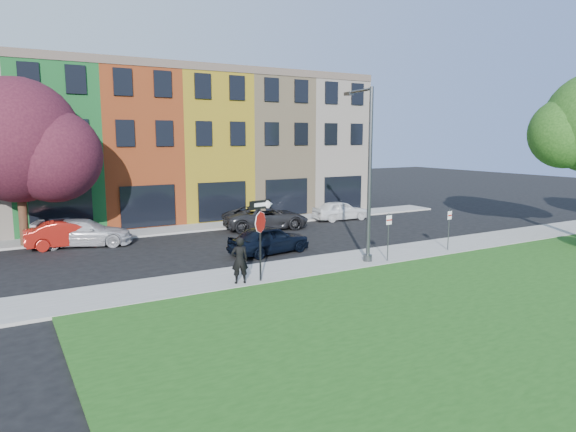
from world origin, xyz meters
TOP-DOWN VIEW (x-y plane):
  - ground at (0.00, 0.00)m, footprint 120.00×120.00m
  - sidewalk_near at (2.00, 3.00)m, footprint 40.00×3.00m
  - sidewalk_far at (-3.00, 15.00)m, footprint 40.00×2.40m
  - rowhouse_block at (-2.50, 21.18)m, footprint 30.00×10.12m
  - stop_sign at (-4.37, 1.88)m, footprint 1.03×0.28m
  - man at (-5.24, 1.97)m, footprint 0.86×0.74m
  - sedan_near at (-1.60, 6.40)m, footprint 3.09×4.81m
  - parked_car_red at (-10.07, 13.07)m, footprint 1.62×4.33m
  - parked_car_silver at (-9.28, 13.02)m, footprint 4.87×6.09m
  - parked_car_dark at (1.49, 12.67)m, footprint 4.23×6.21m
  - parked_car_white at (7.69, 13.26)m, footprint 2.16×4.23m
  - street_lamp at (1.40, 2.55)m, footprint 0.66×2.57m
  - parking_sign_a at (2.18, 1.89)m, footprint 0.32×0.09m
  - parking_sign_b at (6.40, 2.19)m, footprint 0.32×0.10m
  - tree_purple at (-11.94, 14.26)m, footprint 7.68×6.72m

SIDE VIEW (x-z plane):
  - ground at x=0.00m, z-range 0.00..0.00m
  - sidewalk_near at x=2.00m, z-range 0.00..0.12m
  - sidewalk_far at x=-3.00m, z-range 0.00..0.12m
  - parked_car_white at x=7.69m, z-range 0.00..1.37m
  - parked_car_red at x=-10.07m, z-range 0.00..1.41m
  - parked_car_silver at x=-9.28m, z-range 0.00..1.43m
  - sedan_near at x=-1.60m, z-range 0.00..1.45m
  - parked_car_dark at x=1.49m, z-range 0.00..1.50m
  - man at x=-5.24m, z-range 0.12..1.95m
  - parking_sign_b at x=6.40m, z-range 0.39..2.44m
  - parking_sign_a at x=2.18m, z-range 0.39..2.62m
  - stop_sign at x=-4.37m, z-range 0.80..4.02m
  - street_lamp at x=1.40m, z-range 0.15..7.98m
  - rowhouse_block at x=-2.50m, z-range -0.01..9.99m
  - tree_purple at x=-11.94m, z-range 1.10..9.79m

